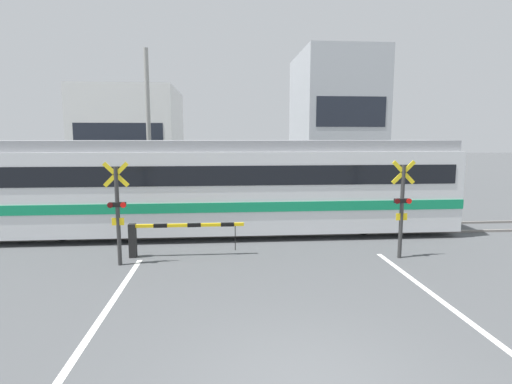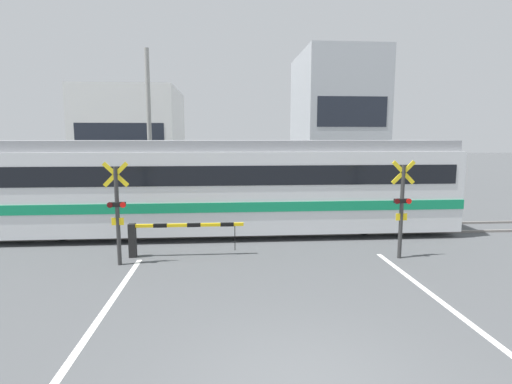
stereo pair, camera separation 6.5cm
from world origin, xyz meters
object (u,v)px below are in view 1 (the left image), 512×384
at_px(crossing_signal_left, 118,209).
at_px(pedestrian, 221,184).
at_px(crossing_barrier_far, 313,199).
at_px(crossing_barrier_near, 162,233).
at_px(commuter_train, 217,184).
at_px(crossing_signal_right, 402,205).

distance_m(crossing_signal_left, pedestrian, 10.35).
bearing_deg(crossing_barrier_far, crossing_barrier_near, -134.24).
bearing_deg(crossing_signal_left, commuter_train, 53.32).
bearing_deg(pedestrian, commuter_train, -90.91).
xyz_separation_m(crossing_signal_left, pedestrian, (2.71, 9.98, -0.50)).
distance_m(commuter_train, pedestrian, 6.51).
height_order(crossing_barrier_far, pedestrian, pedestrian).
distance_m(commuter_train, crossing_signal_left, 4.38).
bearing_deg(commuter_train, crossing_signal_right, -33.74).
bearing_deg(crossing_barrier_far, crossing_signal_left, -135.77).
height_order(crossing_barrier_near, crossing_barrier_far, same).
bearing_deg(commuter_train, pedestrian, 89.09).
relative_size(crossing_signal_right, pedestrian, 1.56).
height_order(crossing_signal_right, pedestrian, crossing_signal_right).
bearing_deg(crossing_signal_right, pedestrian, 117.29).
xyz_separation_m(crossing_barrier_near, crossing_signal_right, (6.83, -0.69, 0.84)).
distance_m(commuter_train, crossing_barrier_far, 5.37).
distance_m(crossing_barrier_far, pedestrian, 5.30).
bearing_deg(crossing_signal_left, crossing_barrier_far, 44.23).
bearing_deg(crossing_signal_left, pedestrian, 74.78).
bearing_deg(crossing_signal_right, crossing_barrier_far, 98.81).
distance_m(crossing_barrier_near, crossing_signal_right, 6.91).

